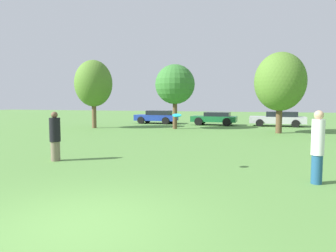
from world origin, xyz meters
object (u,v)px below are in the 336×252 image
at_px(frisbee, 177,115).
at_px(tree_2, 280,82).
at_px(parked_car_green, 215,118).
at_px(person_catcher, 318,146).
at_px(person_thrower, 55,136).
at_px(tree_0, 94,84).
at_px(parked_car_blue, 157,117).
at_px(tree_1, 175,85).
at_px(parked_car_silver, 278,119).

bearing_deg(frisbee, tree_2, 74.55).
bearing_deg(parked_car_green, person_catcher, 107.18).
distance_m(person_thrower, frisbee, 4.67).
height_order(tree_2, parked_car_green, tree_2).
bearing_deg(person_thrower, tree_0, 119.22).
distance_m(person_catcher, tree_0, 19.51).
xyz_separation_m(parked_car_blue, parked_car_green, (5.63, -0.33, -0.03)).
height_order(tree_0, parked_car_green, tree_0).
xyz_separation_m(tree_2, parked_car_green, (-5.16, 5.74, -2.77)).
bearing_deg(frisbee, person_catcher, -5.10).
bearing_deg(tree_0, person_thrower, -64.88).
bearing_deg(person_thrower, parked_car_blue, 102.24).
bearing_deg(tree_1, tree_0, -169.56).
xyz_separation_m(frisbee, tree_2, (3.54, 12.79, 1.70)).
xyz_separation_m(person_catcher, frisbee, (-3.84, 0.34, 0.74)).
bearing_deg(tree_2, parked_car_blue, 150.62).
relative_size(frisbee, parked_car_blue, 0.07).
xyz_separation_m(tree_0, parked_car_green, (8.81, 5.83, -2.90)).
relative_size(tree_2, parked_car_silver, 1.17).
relative_size(tree_0, parked_car_silver, 1.18).
distance_m(tree_1, parked_car_blue, 6.54).
height_order(person_thrower, person_catcher, person_catcher).
height_order(person_thrower, parked_car_blue, person_thrower).
height_order(person_thrower, parked_car_silver, person_thrower).
bearing_deg(person_catcher, parked_car_blue, -55.89).
relative_size(person_catcher, parked_car_blue, 0.47).
relative_size(tree_0, tree_1, 1.09).
height_order(person_thrower, tree_2, tree_2).
height_order(person_catcher, frisbee, person_catcher).
relative_size(person_catcher, parked_car_silver, 0.41).
bearing_deg(frisbee, parked_car_blue, 111.03).
relative_size(person_thrower, person_catcher, 0.93).
relative_size(tree_1, parked_car_silver, 1.09).
height_order(tree_0, tree_1, tree_0).
relative_size(person_catcher, tree_0, 0.35).
height_order(frisbee, tree_2, tree_2).
height_order(person_thrower, tree_0, tree_0).
xyz_separation_m(person_thrower, tree_2, (8.13, 12.53, 2.53)).
xyz_separation_m(tree_1, parked_car_green, (2.40, 4.65, -2.78)).
bearing_deg(person_thrower, parked_car_green, 84.87).
bearing_deg(tree_2, tree_1, 171.77).
distance_m(person_catcher, tree_1, 16.44).
height_order(parked_car_blue, parked_car_silver, parked_car_silver).
height_order(tree_0, parked_car_blue, tree_0).
bearing_deg(parked_car_blue, tree_1, 123.99).
distance_m(tree_0, parked_car_blue, 7.50).
bearing_deg(tree_2, person_catcher, -88.66).
relative_size(parked_car_green, parked_car_silver, 0.88).
bearing_deg(person_thrower, parked_car_silver, 69.87).
bearing_deg(parked_car_green, parked_car_blue, -2.34).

